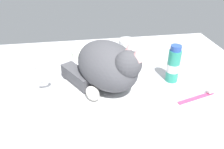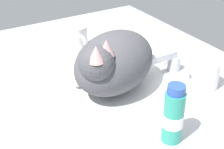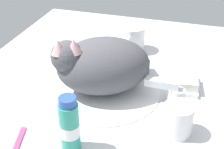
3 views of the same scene
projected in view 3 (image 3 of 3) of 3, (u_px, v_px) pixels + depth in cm
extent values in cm
cube|color=silver|center=(104.00, 96.00, 88.95)|extent=(110.00, 82.50, 3.00)
cylinder|color=white|center=(104.00, 90.00, 88.00)|extent=(30.45, 30.45, 0.64)
cylinder|color=silver|center=(178.00, 97.00, 82.18)|extent=(3.60, 3.60, 4.34)
cube|color=silver|center=(162.00, 84.00, 81.59)|extent=(2.00, 8.67, 2.00)
cylinder|color=silver|center=(179.00, 90.00, 86.86)|extent=(2.80, 2.80, 1.80)
cylinder|color=silver|center=(175.00, 112.00, 78.81)|extent=(2.80, 2.80, 1.80)
ellipsoid|color=#4C4C51|center=(103.00, 66.00, 83.99)|extent=(25.47, 29.11, 14.73)
sphere|color=#4C4C51|center=(67.00, 56.00, 79.73)|extent=(10.79, 10.79, 8.13)
ellipsoid|color=white|center=(74.00, 64.00, 81.07)|extent=(6.28, 6.67, 4.47)
cone|color=#DB9E9E|center=(74.00, 46.00, 76.94)|extent=(4.86, 4.86, 3.66)
cone|color=#DB9E9E|center=(58.00, 47.00, 76.51)|extent=(4.86, 4.86, 3.66)
cube|color=#4C4C51|center=(123.00, 66.00, 93.85)|extent=(11.24, 14.66, 4.54)
ellipsoid|color=white|center=(86.00, 69.00, 93.02)|extent=(5.61, 6.59, 4.09)
cylinder|color=white|center=(132.00, 38.00, 107.17)|extent=(8.04, 8.04, 8.32)
torus|color=white|center=(129.00, 45.00, 102.90)|extent=(5.66, 1.00, 5.66)
cylinder|color=white|center=(178.00, 120.00, 72.10)|extent=(6.74, 6.74, 7.40)
cube|color=white|center=(187.00, 87.00, 88.93)|extent=(9.00, 6.40, 1.20)
cube|color=silver|center=(188.00, 81.00, 87.98)|extent=(8.01, 5.72, 2.43)
cylinder|color=teal|center=(70.00, 128.00, 66.74)|extent=(4.17, 4.17, 11.42)
cylinder|color=white|center=(71.00, 130.00, 67.04)|extent=(4.26, 4.26, 2.86)
cylinder|color=#2D51AD|center=(68.00, 102.00, 63.29)|extent=(3.55, 3.55, 1.80)
cube|color=#D83F72|center=(16.00, 148.00, 69.19)|extent=(13.31, 4.72, 0.80)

